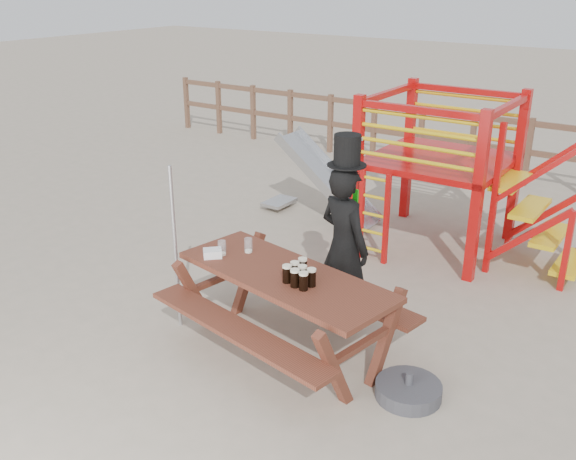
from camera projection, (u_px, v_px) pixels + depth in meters
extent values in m
plane|color=tan|center=(268.00, 359.00, 6.26)|extent=(60.00, 60.00, 0.00)
cube|color=brown|center=(503.00, 120.00, 11.20)|extent=(15.00, 0.06, 0.10)
cube|color=brown|center=(499.00, 148.00, 11.38)|extent=(15.00, 0.06, 0.10)
cube|color=brown|center=(187.00, 103.00, 15.32)|extent=(0.09, 0.09, 1.20)
cube|color=brown|center=(219.00, 107.00, 14.79)|extent=(0.09, 0.09, 1.20)
cube|color=brown|center=(253.00, 112.00, 14.27)|extent=(0.09, 0.09, 1.20)
cube|color=brown|center=(290.00, 118.00, 13.74)|extent=(0.09, 0.09, 1.20)
cube|color=brown|center=(330.00, 124.00, 13.22)|extent=(0.09, 0.09, 1.20)
cube|color=brown|center=(374.00, 130.00, 12.70)|extent=(0.09, 0.09, 1.20)
cube|color=brown|center=(421.00, 137.00, 12.17)|extent=(0.09, 0.09, 1.20)
cube|color=brown|center=(472.00, 144.00, 11.65)|extent=(0.09, 0.09, 1.20)
cube|color=brown|center=(528.00, 152.00, 11.12)|extent=(0.09, 0.09, 1.20)
cube|color=#B20C0B|center=(357.00, 176.00, 8.32)|extent=(0.12, 0.12, 2.10)
cube|color=#B20C0B|center=(477.00, 199.00, 7.48)|extent=(0.12, 0.12, 2.10)
cube|color=#B20C0B|center=(408.00, 150.00, 9.54)|extent=(0.12, 0.12, 2.10)
cube|color=#B20C0B|center=(517.00, 167.00, 8.70)|extent=(0.12, 0.12, 2.10)
cube|color=#B20C0B|center=(440.00, 160.00, 8.45)|extent=(1.72, 1.72, 0.08)
cube|color=#B20C0B|center=(420.00, 110.00, 7.54)|extent=(1.60, 0.08, 0.08)
cube|color=#B20C0B|center=(467.00, 91.00, 8.77)|extent=(1.60, 0.08, 0.08)
cube|color=#B20C0B|center=(388.00, 93.00, 8.57)|extent=(0.08, 1.60, 0.08)
cube|color=#B20C0B|center=(508.00, 107.00, 7.74)|extent=(0.08, 1.60, 0.08)
cylinder|color=yellow|center=(416.00, 161.00, 7.78)|extent=(1.50, 0.05, 0.05)
cylinder|color=yellow|center=(463.00, 135.00, 9.00)|extent=(1.50, 0.05, 0.05)
cylinder|color=yellow|center=(417.00, 146.00, 7.71)|extent=(1.50, 0.05, 0.05)
cylinder|color=yellow|center=(464.00, 122.00, 8.93)|extent=(1.50, 0.05, 0.05)
cylinder|color=yellow|center=(418.00, 132.00, 7.64)|extent=(1.50, 0.05, 0.05)
cylinder|color=yellow|center=(465.00, 110.00, 8.86)|extent=(1.50, 0.05, 0.05)
cylinder|color=yellow|center=(419.00, 117.00, 7.57)|extent=(1.50, 0.05, 0.05)
cylinder|color=yellow|center=(467.00, 97.00, 8.80)|extent=(1.50, 0.05, 0.05)
cube|color=#B20C0B|center=(361.00, 214.00, 8.28)|extent=(0.06, 0.06, 1.20)
cube|color=#B20C0B|center=(386.00, 220.00, 8.09)|extent=(0.06, 0.06, 1.20)
cylinder|color=yellow|center=(372.00, 249.00, 8.36)|extent=(0.36, 0.04, 0.04)
cylinder|color=yellow|center=(373.00, 232.00, 8.27)|extent=(0.36, 0.04, 0.04)
cylinder|color=yellow|center=(374.00, 215.00, 8.18)|extent=(0.36, 0.04, 0.04)
cylinder|color=yellow|center=(375.00, 197.00, 8.09)|extent=(0.36, 0.04, 0.04)
cylinder|color=yellow|center=(376.00, 179.00, 8.00)|extent=(0.36, 0.04, 0.04)
cube|color=yellow|center=(511.00, 181.00, 8.00)|extent=(0.30, 0.90, 0.06)
cube|color=yellow|center=(530.00, 208.00, 7.97)|extent=(0.30, 0.90, 0.06)
cube|color=yellow|center=(550.00, 235.00, 7.93)|extent=(0.30, 0.90, 0.06)
cube|color=yellow|center=(570.00, 263.00, 7.90)|extent=(0.30, 0.90, 0.06)
cube|color=#B20C0B|center=(528.00, 235.00, 7.63)|extent=(0.95, 0.08, 0.86)
cube|color=#B20C0B|center=(548.00, 213.00, 8.32)|extent=(0.95, 0.08, 0.86)
cube|color=#B0B3B7|center=(328.00, 180.00, 9.56)|extent=(1.53, 0.55, 1.21)
cube|color=#B0B3B7|center=(319.00, 182.00, 9.34)|extent=(1.58, 0.04, 1.28)
cube|color=#B0B3B7|center=(337.00, 173.00, 9.75)|extent=(1.58, 0.04, 1.28)
cube|color=#B0B3B7|center=(279.00, 202.00, 10.23)|extent=(0.35, 0.55, 0.05)
cube|color=brown|center=(285.00, 276.00, 6.08)|extent=(2.33, 1.22, 0.06)
cube|color=brown|center=(237.00, 330.00, 5.80)|extent=(2.24, 0.71, 0.04)
cube|color=brown|center=(327.00, 287.00, 6.60)|extent=(2.24, 0.71, 0.04)
cube|color=brown|center=(223.00, 285.00, 6.86)|extent=(0.33, 1.33, 0.80)
cube|color=brown|center=(361.00, 354.00, 5.62)|extent=(0.33, 1.33, 0.80)
imported|color=black|center=(344.00, 247.00, 6.63)|extent=(0.73, 0.58, 1.74)
cube|color=#0E7E0B|center=(354.00, 225.00, 6.63)|extent=(0.07, 0.04, 0.41)
cylinder|color=black|center=(347.00, 165.00, 6.30)|extent=(0.39, 0.39, 0.01)
cylinder|color=black|center=(347.00, 149.00, 6.25)|extent=(0.27, 0.27, 0.30)
cube|color=white|center=(358.00, 137.00, 6.28)|extent=(0.13, 0.04, 0.03)
cylinder|color=#B2B2B7|center=(175.00, 249.00, 6.53)|extent=(0.04, 0.04, 1.77)
cylinder|color=#3A3A3F|center=(408.00, 390.00, 5.68)|extent=(0.59, 0.59, 0.14)
cylinder|color=#3A3A3F|center=(409.00, 379.00, 5.63)|extent=(0.07, 0.07, 0.11)
cube|color=white|center=(213.00, 253.00, 6.40)|extent=(0.23, 0.23, 0.08)
cylinder|color=black|center=(287.00, 275.00, 5.87)|extent=(0.08, 0.08, 0.15)
cylinder|color=beige|center=(287.00, 266.00, 5.83)|extent=(0.09, 0.09, 0.02)
cylinder|color=black|center=(295.00, 279.00, 5.79)|extent=(0.08, 0.08, 0.15)
cylinder|color=beige|center=(295.00, 271.00, 5.75)|extent=(0.09, 0.09, 0.02)
cylinder|color=black|center=(304.00, 282.00, 5.73)|extent=(0.08, 0.08, 0.15)
cylinder|color=beige|center=(304.00, 273.00, 5.70)|extent=(0.09, 0.09, 0.02)
cylinder|color=black|center=(295.00, 271.00, 5.93)|extent=(0.08, 0.08, 0.15)
cylinder|color=beige|center=(295.00, 263.00, 5.90)|extent=(0.09, 0.09, 0.02)
cylinder|color=black|center=(302.00, 275.00, 5.86)|extent=(0.08, 0.08, 0.15)
cylinder|color=beige|center=(302.00, 267.00, 5.83)|extent=(0.09, 0.09, 0.02)
cylinder|color=black|center=(311.00, 278.00, 5.80)|extent=(0.08, 0.08, 0.15)
cylinder|color=beige|center=(311.00, 270.00, 5.77)|extent=(0.09, 0.09, 0.02)
cylinder|color=black|center=(303.00, 268.00, 6.01)|extent=(0.08, 0.08, 0.15)
cylinder|color=beige|center=(303.00, 259.00, 5.98)|extent=(0.09, 0.09, 0.02)
cylinder|color=silver|center=(222.00, 248.00, 6.44)|extent=(0.08, 0.08, 0.15)
cylinder|color=beige|center=(222.00, 254.00, 6.46)|extent=(0.08, 0.08, 0.02)
cylinder|color=silver|center=(248.00, 245.00, 6.50)|extent=(0.08, 0.08, 0.15)
cylinder|color=beige|center=(249.00, 251.00, 6.53)|extent=(0.08, 0.08, 0.02)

